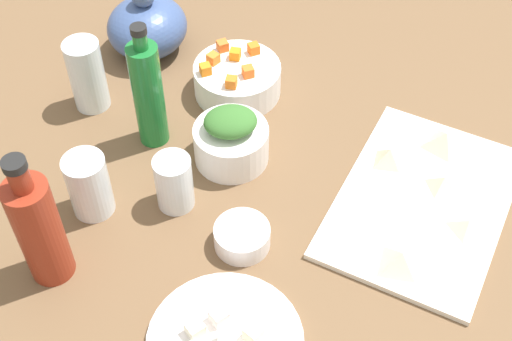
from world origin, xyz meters
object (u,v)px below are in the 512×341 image
object	(u,v)px
bottle_1	(148,93)
drinking_glass_2	(89,185)
teapot	(147,26)
bottle_0	(39,228)
drinking_glass_0	(174,183)
cutting_board	(422,203)
bowl_greens	(231,144)
bowl_small_side	(242,237)
drinking_glass_1	(87,75)
bowl_carrots	(237,80)

from	to	relation	value
bottle_1	drinking_glass_2	size ratio (longest dim) A/B	2.16
teapot	drinking_glass_2	size ratio (longest dim) A/B	1.59
bottle_0	bottle_1	bearing A→B (deg)	1.34
teapot	drinking_glass_0	distance (cm)	38.39
bottle_1	drinking_glass_0	world-z (taller)	bottle_1
teapot	bottle_1	size ratio (longest dim) A/B	0.74
bottle_1	drinking_glass_2	bearing A→B (deg)	178.36
cutting_board	bottle_1	distance (cm)	46.20
bowl_greens	drinking_glass_2	distance (cm)	23.50
bottle_0	bottle_1	size ratio (longest dim) A/B	1.01
bowl_small_side	drinking_glass_0	size ratio (longest dim) A/B	0.89
drinking_glass_1	cutting_board	bearing A→B (deg)	-87.02
bowl_greens	drinking_glass_1	size ratio (longest dim) A/B	0.92
bowl_greens	bottle_1	xyz separation A→B (cm)	(-1.57, 13.77, 6.79)
bottle_0	drinking_glass_2	size ratio (longest dim) A/B	2.17
bowl_carrots	drinking_glass_2	bearing A→B (deg)	166.67
drinking_glass_0	drinking_glass_2	world-z (taller)	drinking_glass_2
bottle_0	drinking_glass_0	size ratio (longest dim) A/B	2.46
bottle_0	bottle_1	world-z (taller)	bottle_0
bottle_0	drinking_glass_0	distance (cm)	21.37
bottle_1	drinking_glass_1	size ratio (longest dim) A/B	1.75
bowl_carrots	drinking_glass_2	distance (cm)	34.33
drinking_glass_0	cutting_board	bearing A→B (deg)	-65.00
bowl_carrots	drinking_glass_0	world-z (taller)	drinking_glass_0
drinking_glass_0	bowl_small_side	bearing A→B (deg)	-101.83
cutting_board	bowl_greens	bearing A→B (deg)	97.27
bowl_carrots	drinking_glass_1	size ratio (longest dim) A/B	1.17
bowl_greens	bowl_small_side	size ratio (longest dim) A/B	1.46
bowl_small_side	bowl_carrots	bearing A→B (deg)	27.96
bottle_0	bowl_greens	bearing A→B (deg)	-23.22
bowl_carrots	teapot	world-z (taller)	teapot
bowl_greens	drinking_glass_1	bearing A→B (deg)	88.16
bottle_0	drinking_glass_2	distance (cm)	12.78
bottle_0	bottle_1	distance (cm)	28.96
teapot	drinking_glass_0	size ratio (longest dim) A/B	1.80
bottle_0	drinking_glass_2	xyz separation A→B (cm)	(11.96, 1.16, -4.37)
bowl_greens	drinking_glass_1	xyz separation A→B (cm)	(0.90, 27.86, 3.34)
drinking_glass_1	drinking_glass_2	distance (cm)	23.77
teapot	drinking_glass_1	size ratio (longest dim) A/B	1.29
drinking_glass_2	bottle_0	bearing A→B (deg)	-174.44
bowl_small_side	teapot	xyz separation A→B (cm)	(33.11, 36.13, 3.63)
bowl_small_side	bottle_0	xyz separation A→B (cm)	(-15.72, 22.42, 7.90)
bottle_1	bowl_small_side	bearing A→B (deg)	-119.82
bowl_carrots	bowl_small_side	size ratio (longest dim) A/B	1.85
cutting_board	bottle_0	distance (cm)	56.81
drinking_glass_0	drinking_glass_2	xyz separation A→B (cm)	(-6.43, 10.84, 0.62)
bowl_small_side	drinking_glass_0	xyz separation A→B (cm)	(2.67, 12.75, 2.90)
bottle_1	drinking_glass_0	bearing A→B (deg)	-135.59
teapot	bottle_0	distance (cm)	50.90
cutting_board	teapot	world-z (taller)	teapot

